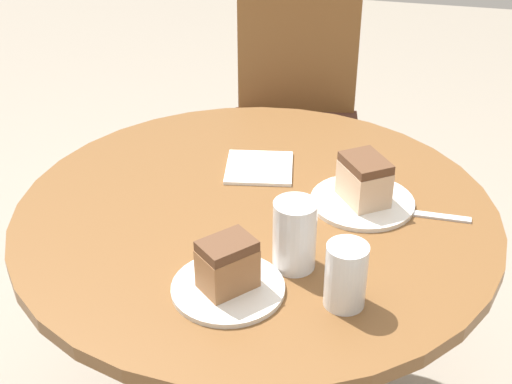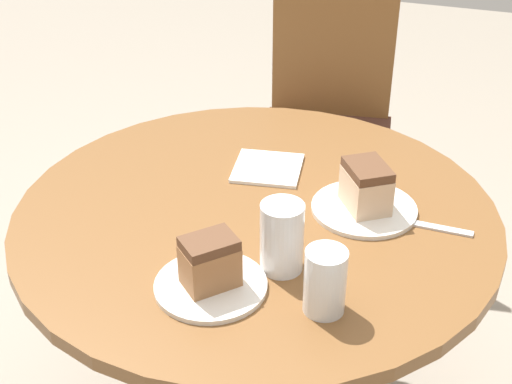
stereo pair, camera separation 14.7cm
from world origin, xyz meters
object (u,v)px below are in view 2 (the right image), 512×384
object	(u,v)px
glass_lemonade	(282,240)
glass_water	(325,285)
plate_near	(364,208)
cake_slice_far	(210,262)
chair	(326,116)
cake_slice_near	(366,186)
plate_far	(211,285)

from	to	relation	value
glass_lemonade	glass_water	distance (m)	0.14
plate_near	cake_slice_far	size ratio (longest dim) A/B	1.90
cake_slice_far	glass_lemonade	distance (m)	0.14
glass_water	chair	bearing A→B (deg)	104.17
glass_lemonade	cake_slice_near	bearing A→B (deg)	67.11
cake_slice_near	plate_far	bearing A→B (deg)	-120.64
chair	plate_near	world-z (taller)	chair
glass_lemonade	glass_water	world-z (taller)	glass_lemonade
chair	cake_slice_near	size ratio (longest dim) A/B	7.70
plate_near	glass_lemonade	bearing A→B (deg)	-112.89
chair	glass_lemonade	size ratio (longest dim) A/B	7.34
cake_slice_far	glass_water	xyz separation A→B (m)	(0.20, 0.01, -0.00)
chair	glass_water	world-z (taller)	chair
chair	plate_far	distance (m)	1.17
plate_near	cake_slice_near	distance (m)	0.05
plate_far	glass_lemonade	size ratio (longest dim) A/B	1.49
chair	cake_slice_far	bearing A→B (deg)	-94.75
plate_near	cake_slice_near	xyz separation A→B (m)	(0.00, -0.00, 0.05)
plate_far	chair	bearing A→B (deg)	94.08
plate_far	cake_slice_near	size ratio (longest dim) A/B	1.56
plate_near	glass_water	xyz separation A→B (m)	(0.00, -0.33, 0.05)
cake_slice_far	glass_water	world-z (taller)	glass_water
cake_slice_far	plate_near	bearing A→B (deg)	59.36
cake_slice_far	glass_lemonade	xyz separation A→B (m)	(0.10, 0.10, 0.00)
plate_far	glass_water	xyz separation A→B (m)	(0.20, 0.01, 0.05)
glass_water	glass_lemonade	bearing A→B (deg)	140.29
chair	plate_far	xyz separation A→B (m)	(0.08, -1.15, 0.19)
cake_slice_near	cake_slice_far	bearing A→B (deg)	-120.64
plate_near	cake_slice_far	distance (m)	0.40
cake_slice_far	glass_water	distance (m)	0.21
plate_near	glass_water	world-z (taller)	glass_water
chair	cake_slice_far	distance (m)	1.18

